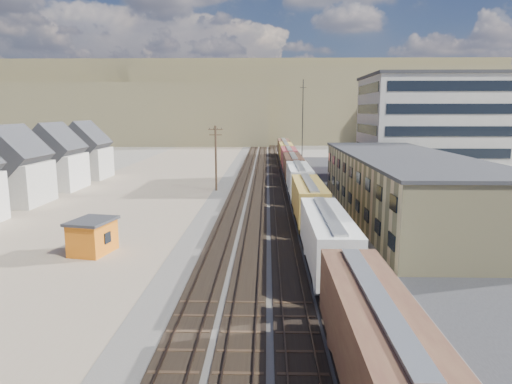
{
  "coord_description": "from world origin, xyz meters",
  "views": [
    {
      "loc": [
        -0.7,
        -27.21,
        12.05
      ],
      "look_at": [
        -1.94,
        24.07,
        3.0
      ],
      "focal_mm": 32.0,
      "sensor_mm": 36.0,
      "label": 1
    }
  ],
  "objects_px": {
    "maintenance_shed": "(93,236)",
    "parked_car_blue": "(412,177)",
    "utility_pole_north": "(216,157)",
    "freight_train": "(296,172)"
  },
  "relations": [
    {
      "from": "freight_train",
      "to": "parked_car_blue",
      "type": "distance_m",
      "value": 22.8
    },
    {
      "from": "parked_car_blue",
      "to": "freight_train",
      "type": "bearing_deg",
      "value": 161.87
    },
    {
      "from": "maintenance_shed",
      "to": "parked_car_blue",
      "type": "relative_size",
      "value": 0.9
    },
    {
      "from": "freight_train",
      "to": "parked_car_blue",
      "type": "bearing_deg",
      "value": 23.18
    },
    {
      "from": "freight_train",
      "to": "utility_pole_north",
      "type": "distance_m",
      "value": 12.65
    },
    {
      "from": "utility_pole_north",
      "to": "parked_car_blue",
      "type": "distance_m",
      "value": 35.1
    },
    {
      "from": "freight_train",
      "to": "parked_car_blue",
      "type": "xyz_separation_m",
      "value": [
        20.87,
        8.94,
        -2.08
      ]
    },
    {
      "from": "freight_train",
      "to": "utility_pole_north",
      "type": "xyz_separation_m",
      "value": [
        -12.3,
        -1.57,
        2.5
      ]
    },
    {
      "from": "maintenance_shed",
      "to": "parked_car_blue",
      "type": "distance_m",
      "value": 58.39
    },
    {
      "from": "utility_pole_north",
      "to": "maintenance_shed",
      "type": "relative_size",
      "value": 2.17
    }
  ]
}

